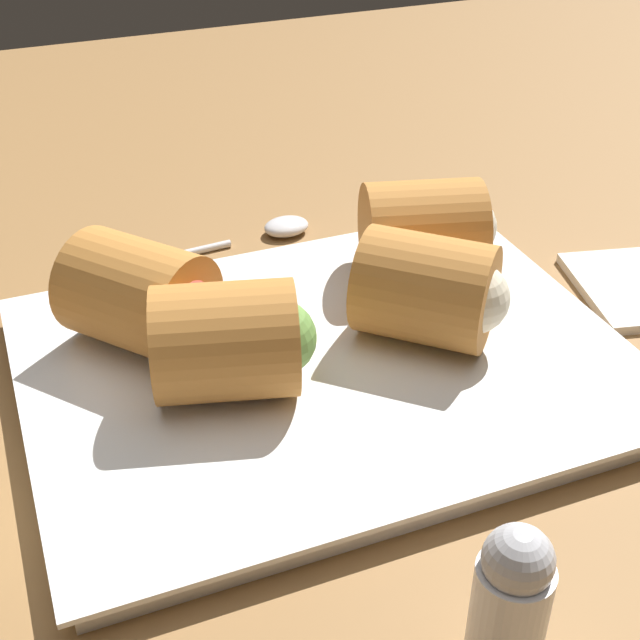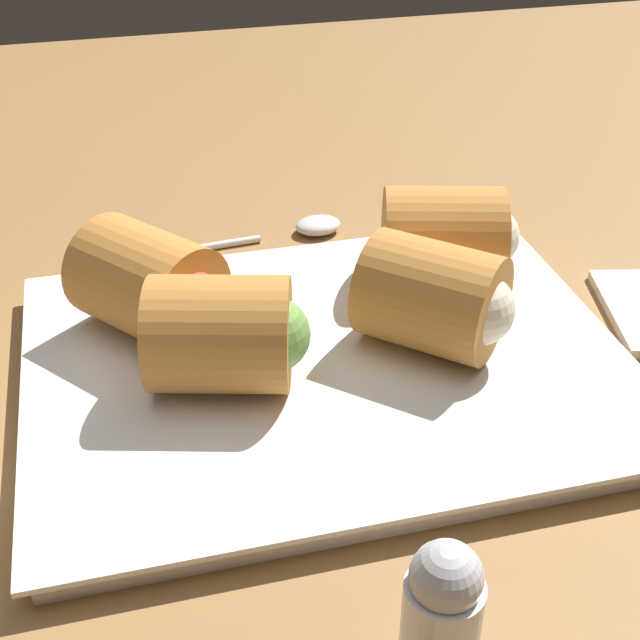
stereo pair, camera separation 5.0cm
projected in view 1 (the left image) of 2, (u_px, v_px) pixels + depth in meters
table_surface at (346, 422)px, 46.64cm from camera, size 180.00×140.00×2.00cm
serving_plate at (320, 368)px, 47.63cm from camera, size 31.52×24.25×1.50cm
roll_front_left at (235, 341)px, 43.34cm from camera, size 8.50×7.47×5.88cm
roll_front_right at (145, 297)px, 46.68cm from camera, size 8.93×9.07×5.88cm
roll_back_left at (430, 229)px, 52.98cm from camera, size 8.50×7.48×5.88cm
roll_back_right at (435, 291)px, 47.19cm from camera, size 9.07×9.01×5.88cm
spoon at (261, 233)px, 60.90cm from camera, size 15.15×2.69×1.10cm
salt_shaker at (509, 612)px, 30.70cm from camera, size 2.73×2.73×7.79cm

